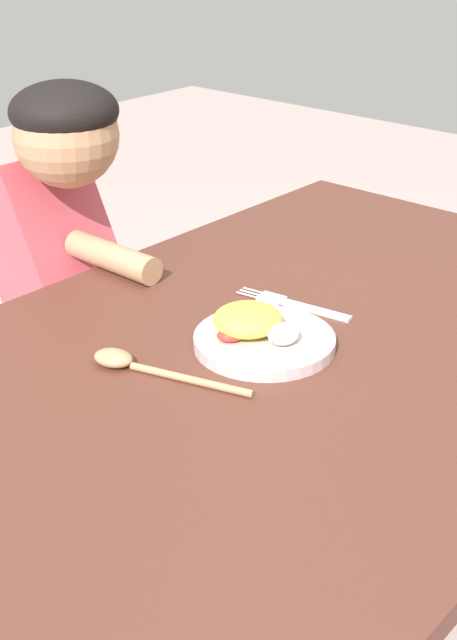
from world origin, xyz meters
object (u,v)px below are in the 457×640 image
object	(u,v)px
plate	(259,334)
spoon	(135,364)
person	(55,324)
fork	(294,304)

from	to	relation	value
plate	spoon	bearing A→B (deg)	153.32
plate	person	xyz separation A→B (m)	(0.05, 0.54, -0.18)
fork	spoon	xyz separation A→B (m)	(-0.30, 0.04, 0.01)
plate	person	size ratio (longest dim) A/B	0.19
plate	fork	bearing A→B (deg)	16.85
fork	person	world-z (taller)	person
plate	person	bearing A→B (deg)	85.22
person	plate	bearing A→B (deg)	85.22
plate	spoon	distance (m)	0.18
person	spoon	bearing A→B (deg)	65.48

